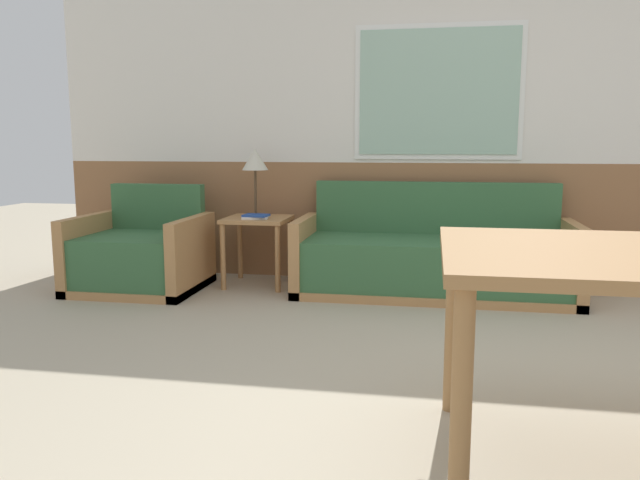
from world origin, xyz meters
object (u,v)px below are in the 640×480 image
object	(u,v)px
couch	(433,260)
table_lamp	(255,163)
armchair	(141,257)
side_table	(258,230)

from	to	relation	value
couch	table_lamp	world-z (taller)	table_lamp
couch	armchair	world-z (taller)	couch
couch	armchair	bearing A→B (deg)	-173.84
side_table	table_lamp	bearing A→B (deg)	112.84
side_table	armchair	bearing A→B (deg)	-160.52
armchair	side_table	distance (m)	0.91
couch	table_lamp	xyz separation A→B (m)	(-1.39, 0.14, 0.70)
couch	side_table	world-z (taller)	couch
armchair	side_table	world-z (taller)	armchair
armchair	table_lamp	distance (m)	1.13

